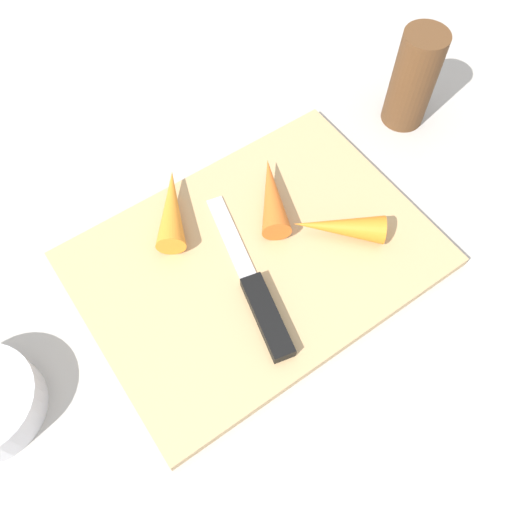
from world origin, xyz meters
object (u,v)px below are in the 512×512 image
Objects in this scene: cutting_board at (256,259)px; carrot_medium at (272,195)px; pepper_grinder at (413,79)px; carrot_longest at (172,208)px; knife at (262,305)px; carrot_shortest at (339,227)px.

cutting_board is 3.71× the size of carrot_medium.
carrot_medium reaches higher than cutting_board.
carrot_longest is at bearing -4.96° from pepper_grinder.
cutting_board is 1.81× the size of knife.
carrot_longest is at bearing 93.78° from carrot_medium.
cutting_board is 0.09m from carrot_shortest.
carrot_shortest is at bearing -125.94° from carrot_medium.
carrot_longest reaches higher than carrot_shortest.
cutting_board is 0.06m from knife.
carrot_longest is at bearing -64.16° from cutting_board.
carrot_shortest is at bearing -101.54° from carrot_longest.
knife is 2.04× the size of carrot_longest.
pepper_grinder is at bearing -55.25° from knife.
carrot_shortest is at bearing 27.19° from pepper_grinder.
carrot_shortest is (-0.09, 0.03, 0.02)m from cutting_board.
knife is 1.63× the size of pepper_grinder.
carrot_medium is 0.79× the size of pepper_grinder.
carrot_longest is 1.01× the size of carrot_medium.
cutting_board is at bearing 13.79° from pepper_grinder.
cutting_board is 0.28m from pepper_grinder.
knife is at bearing 169.60° from carrot_medium.
knife is 2.05× the size of carrot_medium.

